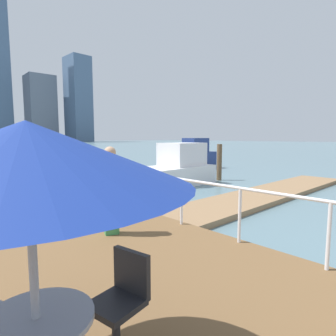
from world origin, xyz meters
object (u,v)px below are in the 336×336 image
Objects in this scene: patio_umbrella at (27,155)px; cafe_chair_0 at (123,292)px; pedestrian_1 at (37,179)px; cafe_table_round at (37,327)px; moored_boat_1 at (193,157)px; moored_boat_2 at (174,169)px; pedestrian_0 at (111,189)px.

patio_umbrella reaches higher than cafe_chair_0.
patio_umbrella is at bearing -108.37° from pedestrian_1.
cafe_chair_0 is at bearing 10.70° from cafe_table_round.
moored_boat_1 reaches higher than moored_boat_2.
patio_umbrella reaches higher than pedestrian_1.
pedestrian_1 is at bearing 78.50° from cafe_chair_0.
pedestrian_0 is (-12.96, -9.28, 0.45)m from moored_boat_1.
cafe_chair_0 is 0.55× the size of pedestrian_1.
pedestrian_1 is at bearing 71.63° from patio_umbrella.
moored_boat_1 is at bearing 39.62° from cafe_chair_0.
cafe_table_round is 0.89× the size of cafe_chair_0.
patio_umbrella is (-9.16, -7.95, 1.50)m from moored_boat_2.
patio_umbrella is at bearing -139.06° from moored_boat_2.
patio_umbrella is 3.91m from pedestrian_0.
patio_umbrella is (-0.00, 0.00, 1.22)m from cafe_table_round.
moored_boat_2 is at bearing 13.57° from pedestrian_1.
pedestrian_1 is at bearing 96.02° from pedestrian_0.
cafe_table_round is 0.86m from cafe_chair_0.
moored_boat_1 reaches higher than pedestrian_1.
cafe_table_round is 3.81m from pedestrian_0.
pedestrian_0 reaches higher than moored_boat_2.
cafe_chair_0 is 3.22m from pedestrian_0.
moored_boat_2 is 2.16× the size of patio_umbrella.
moored_boat_1 is at bearing 35.58° from pedestrian_0.
moored_boat_1 is 4.60× the size of cafe_chair_0.
cafe_chair_0 is (0.83, 0.16, -0.14)m from cafe_table_round.
pedestrian_0 is at bearing -83.98° from pedestrian_1.
pedestrian_0 is (1.59, 2.77, 0.43)m from cafe_chair_0.
moored_boat_2 is at bearing 40.94° from patio_umbrella.
patio_umbrella is 2.48× the size of cafe_chair_0.
cafe_chair_0 is 0.49× the size of pedestrian_0.
cafe_chair_0 is at bearing -101.50° from pedestrian_1.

